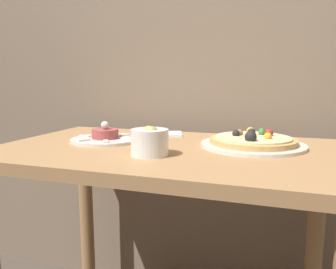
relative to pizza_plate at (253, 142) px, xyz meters
The scene contains 6 objects.
back_wall 0.65m from the pizza_plate, 125.73° to the left, with size 8.00×0.05×2.60m.
dining_table 0.31m from the pizza_plate, 159.38° to the right, with size 1.07×0.65×0.80m.
pizza_plate is the anchor object (origin of this frame).
tartare_plate 0.50m from the pizza_plate, behind, with size 0.24×0.24×0.07m.
small_bowl 0.34m from the pizza_plate, 140.15° to the right, with size 0.11×0.11×0.08m.
napkin 0.38m from the pizza_plate, 161.94° to the left, with size 0.20×0.16×0.01m.
Camera 1 is at (0.32, -0.63, 1.00)m, focal length 35.00 mm.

